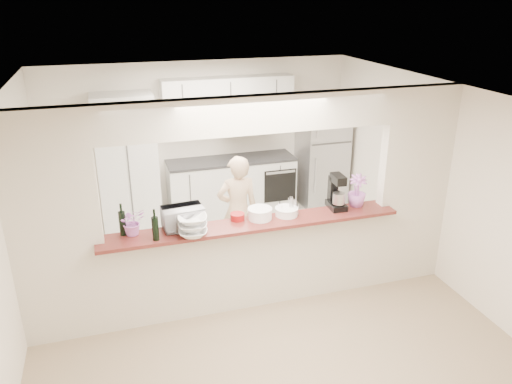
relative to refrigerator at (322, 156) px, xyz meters
name	(u,v)px	position (x,y,z in m)	size (l,w,h in m)	color
floor	(252,303)	(-2.05, -2.65, -0.85)	(6.00, 6.00, 0.00)	#9F856B
tile_overlay	(222,245)	(-2.05, -1.10, -0.84)	(5.00, 2.90, 0.01)	beige
partition	(252,188)	(-2.05, -2.65, 0.63)	(5.00, 0.15, 2.50)	beige
bar_counter	(252,261)	(-2.05, -2.65, -0.27)	(3.40, 0.38, 1.09)	beige
kitchen_cabinets	(192,160)	(-2.24, 0.07, 0.12)	(3.15, 0.62, 2.25)	silver
refrigerator	(322,156)	(0.00, 0.00, 0.00)	(0.75, 0.70, 1.70)	silver
flower_left	(132,222)	(-3.35, -2.60, 0.39)	(0.26, 0.23, 0.29)	#E77ACA
wine_bottle_a	(122,223)	(-3.45, -2.58, 0.38)	(0.07, 0.07, 0.36)	black
wine_bottle_b	(155,228)	(-3.13, -2.80, 0.37)	(0.07, 0.07, 0.35)	black
toaster_oven	(183,218)	(-2.82, -2.60, 0.36)	(0.44, 0.30, 0.24)	silver
serving_bowls	(193,226)	(-2.75, -2.82, 0.35)	(0.30, 0.30, 0.22)	white
plate_stack_a	(260,214)	(-1.95, -2.62, 0.30)	(0.28, 0.28, 0.13)	white
plate_stack_b	(286,212)	(-1.63, -2.62, 0.29)	(0.27, 0.27, 0.09)	white
red_bowl	(237,217)	(-2.20, -2.57, 0.28)	(0.16, 0.16, 0.08)	maroon
tan_bowl	(254,214)	(-2.00, -2.57, 0.28)	(0.17, 0.17, 0.08)	tan
utensil_caddy	(288,207)	(-1.60, -2.60, 0.33)	(0.22, 0.13, 0.21)	silver
stand_mixer	(337,193)	(-0.99, -2.59, 0.43)	(0.20, 0.30, 0.42)	black
flower_right	(357,191)	(-0.73, -2.60, 0.43)	(0.22, 0.22, 0.39)	#D472D2
person	(238,211)	(-1.95, -1.63, -0.09)	(0.56, 0.37, 1.53)	#DCB68F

